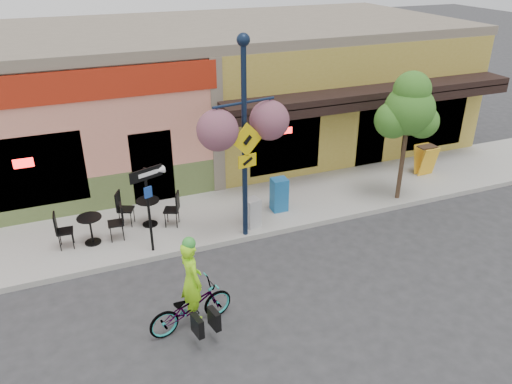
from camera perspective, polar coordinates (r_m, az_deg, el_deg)
ground at (r=13.15m, az=4.74°, el=-5.68°), size 90.00×90.00×0.00m
sidewalk at (r=14.67m, az=1.30°, el=-1.59°), size 24.00×3.00×0.15m
curb at (r=13.53m, az=3.72°, el=-4.26°), size 24.00×0.12×0.15m
building at (r=18.74m, az=-5.38°, el=11.73°), size 18.20×8.20×4.50m
bicycle at (r=10.31m, az=-7.46°, el=-12.88°), size 1.88×0.96×0.94m
cyclist_rider at (r=10.08m, az=-7.31°, el=-11.11°), size 0.53×0.70×1.72m
lamp_post at (r=12.03m, az=-1.33°, el=5.69°), size 1.72×0.91×5.12m
one_way_sign at (r=12.19m, az=-12.14°, el=-2.10°), size 0.87×0.48×2.23m
cafe_set_left at (r=13.20m, az=-18.40°, el=-3.72°), size 1.67×0.90×0.98m
cafe_set_right at (r=13.63m, az=-12.18°, el=-1.87°), size 1.82×1.40×0.98m
newspaper_box_blue at (r=14.10m, az=2.66°, el=-0.29°), size 0.44×0.40×0.97m
newspaper_box_grey at (r=13.30m, az=-0.43°, el=-2.39°), size 0.46×0.43×0.81m
street_tree at (r=14.84m, az=16.72°, el=6.02°), size 1.62×1.62×3.84m
sandwich_board at (r=17.16m, az=19.15°, el=3.27°), size 0.60×0.45×0.98m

